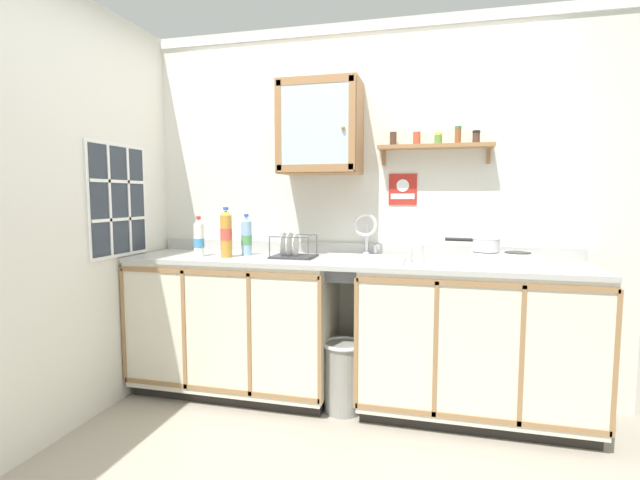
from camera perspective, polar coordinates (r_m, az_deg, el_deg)
The scene contains 20 objects.
floor at distance 2.89m, azimuth 1.69°, elevation -22.65°, with size 5.95×5.95×0.00m, color #9E9384.
back_wall at distance 3.24m, azimuth 4.44°, elevation 3.88°, with size 3.55×0.07×2.53m.
side_wall_left at distance 3.03m, azimuth -28.47°, elevation 2.97°, with size 0.05×3.48×2.53m, color silver.
lower_cabinet_run at distance 3.29m, azimuth -10.39°, elevation -10.37°, with size 1.37×0.58×0.92m.
lower_cabinet_run_right at distance 3.02m, azimuth 18.41°, elevation -12.01°, with size 1.37×0.58×0.92m.
countertop at distance 2.96m, azimuth 3.37°, elevation -2.72°, with size 2.91×0.60×0.03m, color #B2B2AD.
backsplash at distance 3.22m, azimuth 4.30°, elevation -1.07°, with size 2.91×0.02×0.08m, color #B2B2AD.
sink at distance 2.98m, azimuth 5.29°, elevation -2.89°, with size 0.54×0.47×0.42m.
hot_plate_stove at distance 2.95m, azimuth 21.55°, elevation -2.13°, with size 0.38×0.31×0.07m.
saucepan at distance 2.96m, azimuth 19.71°, elevation -0.47°, with size 0.32×0.16×0.08m.
bottle_opaque_white_0 at distance 3.20m, azimuth -14.71°, elevation 0.14°, with size 0.07×0.07×0.27m.
bottle_water_blue_1 at distance 3.20m, azimuth -9.06°, elevation 0.40°, with size 0.07×0.07×0.28m.
bottle_juice_amber_2 at distance 3.11m, azimuth -11.51°, elevation 0.76°, with size 0.08×0.08×0.33m.
dish_rack at distance 3.06m, azimuth -3.48°, elevation -1.35°, with size 0.28×0.23×0.17m.
mug at distance 2.90m, azimuth 11.74°, elevation -1.61°, with size 0.09×0.13×0.11m.
wall_cabinet at distance 3.14m, azimuth 0.02°, elevation 13.70°, with size 0.54×0.33×0.61m.
spice_shelf at distance 3.11m, azimuth 13.94°, elevation 11.39°, with size 0.73×0.14×0.23m.
warning_sign at distance 3.17m, azimuth 10.18°, elevation 6.15°, with size 0.19×0.01×0.21m.
window at distance 3.29m, azimuth -23.69°, elevation 4.50°, with size 0.03×0.56×0.74m.
trash_bin at distance 3.04m, azimuth 2.91°, elevation -16.35°, with size 0.27×0.27×0.45m.
Camera 1 is at (0.55, -2.49, 1.36)m, focal length 25.91 mm.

